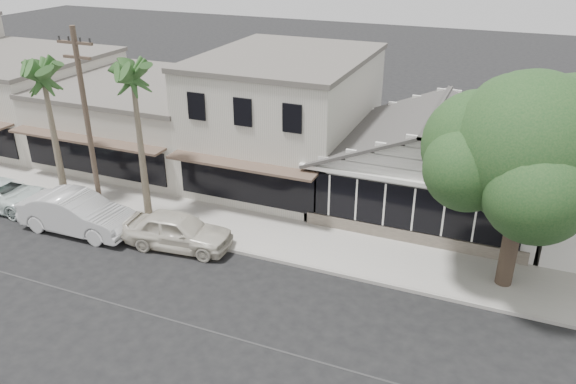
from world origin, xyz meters
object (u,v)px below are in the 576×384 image
at_px(car_2, 6,195).
at_px(shade_tree, 526,150).
at_px(car_0, 178,231).
at_px(car_1, 77,213).
at_px(utility_pole, 88,124).

xyz_separation_m(car_2, shade_tree, (23.14, 2.45, 4.85)).
bearing_deg(shade_tree, car_2, -173.95).
xyz_separation_m(car_0, car_1, (-5.00, -0.51, 0.10)).
xyz_separation_m(utility_pole, car_0, (4.74, -0.74, -3.98)).
relative_size(utility_pole, car_1, 1.64).
bearing_deg(shade_tree, car_0, -169.17).
relative_size(car_1, shade_tree, 0.65).
bearing_deg(utility_pole, shade_tree, 5.66).
height_order(car_1, car_2, car_1).
distance_m(utility_pole, car_0, 6.23).
relative_size(car_0, car_2, 0.97).
bearing_deg(car_0, car_2, 83.27).
height_order(utility_pole, car_0, utility_pole).
distance_m(car_0, car_2, 10.00).
bearing_deg(utility_pole, car_2, -172.65).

